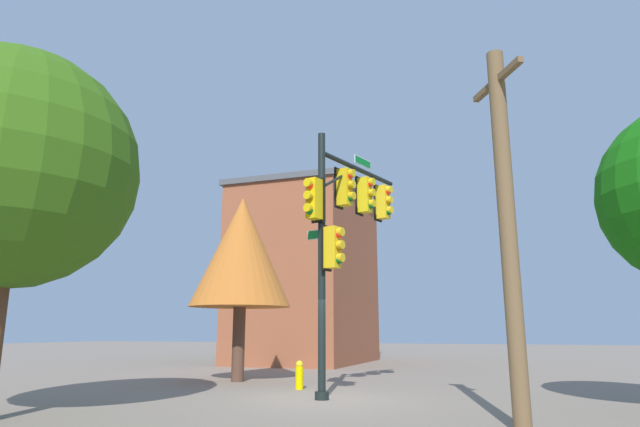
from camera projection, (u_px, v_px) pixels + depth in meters
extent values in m
plane|color=gray|center=(322.00, 400.00, 13.51)|extent=(120.00, 120.00, 0.00)
cylinder|color=black|center=(322.00, 260.00, 14.27)|extent=(0.20, 0.20, 7.11)
cylinder|color=black|center=(322.00, 396.00, 13.53)|extent=(0.36, 0.36, 0.20)
cylinder|color=black|center=(360.00, 170.00, 16.50)|extent=(3.91, 1.24, 0.14)
cylinder|color=black|center=(340.00, 177.00, 15.52)|extent=(1.80, 0.59, 1.07)
cube|color=gold|center=(344.00, 187.00, 15.66)|extent=(0.40, 0.43, 1.10)
cube|color=black|center=(339.00, 188.00, 15.77)|extent=(0.44, 0.15, 1.22)
sphere|color=#FF2018|center=(350.00, 175.00, 15.62)|extent=(0.22, 0.22, 0.22)
cylinder|color=gold|center=(352.00, 173.00, 15.60)|extent=(0.26, 0.19, 0.23)
sphere|color=#855607|center=(350.00, 186.00, 15.55)|extent=(0.22, 0.22, 0.22)
cylinder|color=gold|center=(352.00, 184.00, 15.53)|extent=(0.26, 0.19, 0.23)
sphere|color=#0B621E|center=(350.00, 198.00, 15.48)|extent=(0.22, 0.22, 0.22)
cylinder|color=gold|center=(352.00, 196.00, 15.45)|extent=(0.26, 0.19, 0.23)
cube|color=yellow|center=(365.00, 195.00, 16.57)|extent=(0.40, 0.43, 1.10)
cube|color=black|center=(359.00, 196.00, 16.68)|extent=(0.44, 0.14, 1.22)
sphere|color=#FF2018|center=(370.00, 184.00, 16.54)|extent=(0.22, 0.22, 0.22)
cylinder|color=yellow|center=(372.00, 182.00, 16.51)|extent=(0.26, 0.19, 0.23)
sphere|color=#855607|center=(370.00, 194.00, 16.46)|extent=(0.22, 0.22, 0.22)
cylinder|color=yellow|center=(372.00, 193.00, 16.44)|extent=(0.26, 0.19, 0.23)
sphere|color=#0B621E|center=(371.00, 205.00, 16.39)|extent=(0.22, 0.22, 0.22)
cylinder|color=yellow|center=(372.00, 203.00, 16.37)|extent=(0.26, 0.19, 0.23)
cube|color=yellow|center=(383.00, 202.00, 17.48)|extent=(0.41, 0.44, 1.10)
cube|color=black|center=(378.00, 203.00, 17.60)|extent=(0.43, 0.17, 1.22)
sphere|color=#FF2018|center=(388.00, 191.00, 17.44)|extent=(0.22, 0.22, 0.22)
cylinder|color=yellow|center=(390.00, 190.00, 17.41)|extent=(0.26, 0.20, 0.23)
sphere|color=#855607|center=(388.00, 201.00, 17.37)|extent=(0.22, 0.22, 0.22)
cylinder|color=yellow|center=(390.00, 200.00, 17.34)|extent=(0.26, 0.20, 0.23)
sphere|color=#0B621E|center=(389.00, 212.00, 17.29)|extent=(0.22, 0.22, 0.22)
cylinder|color=yellow|center=(390.00, 210.00, 17.27)|extent=(0.26, 0.20, 0.23)
cube|color=yellow|center=(314.00, 199.00, 14.33)|extent=(0.43, 0.41, 1.10)
cube|color=black|center=(318.00, 200.00, 14.49)|extent=(0.16, 0.43, 1.22)
sphere|color=#FF2018|center=(310.00, 185.00, 14.24)|extent=(0.22, 0.22, 0.22)
cylinder|color=yellow|center=(308.00, 183.00, 14.21)|extent=(0.20, 0.26, 0.23)
sphere|color=#855607|center=(310.00, 197.00, 14.17)|extent=(0.22, 0.22, 0.22)
cylinder|color=yellow|center=(308.00, 195.00, 14.14)|extent=(0.20, 0.26, 0.23)
sphere|color=#0B621E|center=(310.00, 210.00, 14.10)|extent=(0.22, 0.22, 0.22)
cylinder|color=yellow|center=(308.00, 208.00, 14.06)|extent=(0.20, 0.26, 0.23)
cube|color=gold|center=(332.00, 247.00, 14.13)|extent=(0.41, 0.43, 1.10)
cube|color=black|center=(326.00, 248.00, 14.25)|extent=(0.43, 0.16, 1.22)
sphere|color=#FF2018|center=(339.00, 234.00, 14.09)|extent=(0.22, 0.22, 0.22)
cylinder|color=gold|center=(341.00, 232.00, 14.07)|extent=(0.26, 0.20, 0.23)
sphere|color=#855607|center=(339.00, 247.00, 14.02)|extent=(0.22, 0.22, 0.22)
cylinder|color=gold|center=(341.00, 245.00, 13.99)|extent=(0.26, 0.20, 0.23)
sphere|color=#0B621E|center=(339.00, 260.00, 13.94)|extent=(0.22, 0.22, 0.22)
cylinder|color=gold|center=(341.00, 258.00, 13.92)|extent=(0.26, 0.20, 0.23)
cube|color=white|center=(363.00, 162.00, 16.73)|extent=(0.91, 0.28, 0.26)
cube|color=#0B7126|center=(363.00, 162.00, 16.73)|extent=(0.87, 0.28, 0.22)
cube|color=white|center=(322.00, 234.00, 14.42)|extent=(0.28, 0.91, 0.26)
cube|color=#14772C|center=(322.00, 234.00, 14.42)|extent=(0.28, 0.87, 0.22)
cylinder|color=brown|center=(508.00, 228.00, 10.00)|extent=(0.32, 0.32, 7.16)
cube|color=brown|center=(497.00, 81.00, 10.63)|extent=(1.62, 1.00, 0.12)
cylinder|color=#E3C901|center=(299.00, 378.00, 15.94)|extent=(0.24, 0.24, 0.65)
sphere|color=yellow|center=(299.00, 364.00, 16.03)|extent=(0.22, 0.22, 0.22)
cylinder|color=gold|center=(301.00, 377.00, 16.09)|extent=(0.12, 0.10, 0.10)
cylinder|color=#513527|center=(238.00, 344.00, 18.56)|extent=(0.44, 0.44, 2.52)
cone|color=#C06A28|center=(241.00, 251.00, 19.25)|extent=(3.56, 3.56, 3.96)
sphere|color=#315D12|center=(14.00, 168.00, 11.34)|extent=(5.12, 5.12, 5.12)
cube|color=brown|center=(307.00, 279.00, 29.94)|extent=(8.76, 6.05, 9.09)
cube|color=#4A4D51|center=(307.00, 197.00, 30.94)|extent=(9.06, 6.35, 0.30)
cube|color=#A5B7C6|center=(245.00, 277.00, 29.48)|extent=(0.90, 0.04, 1.20)
cube|color=#A5B7C6|center=(264.00, 334.00, 31.20)|extent=(0.90, 0.04, 1.20)
cube|color=#A5B7C6|center=(237.00, 304.00, 28.46)|extent=(0.90, 0.04, 1.20)
cube|color=#A5B7C6|center=(231.00, 212.00, 28.53)|extent=(0.90, 0.04, 1.20)
cube|color=#A5B7C6|center=(244.00, 276.00, 29.36)|extent=(0.90, 0.04, 1.20)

